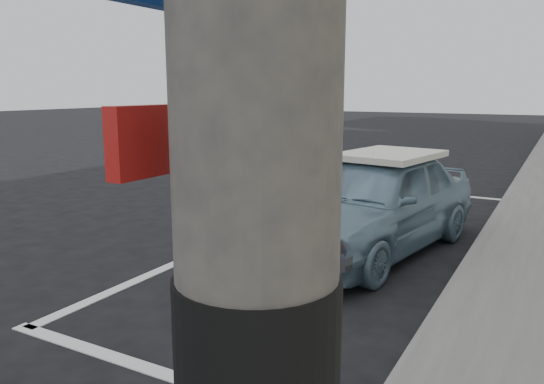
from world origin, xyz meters
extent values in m
plane|color=black|center=(0.00, 0.00, 0.00)|extent=(80.00, 80.00, 0.00)
cube|color=silver|center=(0.50, -0.50, 0.00)|extent=(3.00, 0.12, 0.01)
cube|color=silver|center=(0.50, 6.50, 0.00)|extent=(3.00, 0.12, 0.01)
cube|color=silver|center=(-0.90, 3.00, 0.00)|extent=(0.12, 7.00, 0.01)
cylinder|color=black|center=(2.05, -2.00, 1.30)|extent=(0.36, 0.36, 0.25)
cube|color=red|center=(1.81, -2.00, 1.70)|extent=(0.04, 0.30, 0.15)
cube|color=white|center=(1.80, -2.00, 1.70)|extent=(0.02, 0.16, 0.08)
imported|color=#6F8FA4|center=(0.76, 2.77, 0.56)|extent=(1.87, 3.48, 1.12)
cube|color=silver|center=(0.81, 3.10, 1.05)|extent=(1.13, 1.39, 0.07)
cube|color=silver|center=(0.48, 1.19, 0.38)|extent=(1.26, 0.33, 0.12)
cube|color=white|center=(0.47, 1.15, 0.48)|extent=(0.33, 0.08, 0.17)
cylinder|color=red|center=(0.05, 1.24, 0.62)|extent=(0.15, 0.07, 0.15)
cylinder|color=red|center=(0.91, 1.09, 0.62)|extent=(0.15, 0.07, 0.15)
cylinder|color=red|center=(0.05, 1.24, 0.44)|extent=(0.13, 0.06, 0.12)
cylinder|color=red|center=(0.91, 1.09, 0.44)|extent=(0.13, 0.06, 0.12)
ellipsoid|color=#6F5E54|center=(0.47, 1.24, 0.10)|extent=(0.27, 0.34, 0.18)
sphere|color=#6F5E54|center=(0.50, 1.10, 0.16)|extent=(0.12, 0.12, 0.12)
cone|color=#6F5E54|center=(0.47, 1.10, 0.22)|extent=(0.04, 0.04, 0.05)
cone|color=#6F5E54|center=(0.53, 1.11, 0.22)|extent=(0.04, 0.04, 0.05)
cylinder|color=#6F5E54|center=(0.47, 1.40, 0.04)|extent=(0.14, 0.17, 0.03)
camera|label=1|loc=(2.58, -2.90, 1.81)|focal=35.00mm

